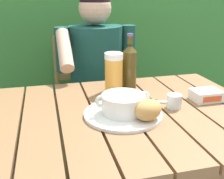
# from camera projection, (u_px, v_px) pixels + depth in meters

# --- Properties ---
(dining_table) EXTENTS (1.20, 0.80, 0.76)m
(dining_table) POSITION_uv_depth(u_px,v_px,m) (112.00, 137.00, 1.08)
(dining_table) COLOR brown
(dining_table) RESTS_ON ground_plane
(hedge_backdrop) EXTENTS (3.82, 0.98, 2.12)m
(hedge_backdrop) POSITION_uv_depth(u_px,v_px,m) (81.00, 0.00, 2.27)
(hedge_backdrop) COLOR #337431
(hedge_backdrop) RESTS_ON ground_plane
(chair_near_diner) EXTENTS (0.49, 0.47, 0.92)m
(chair_near_diner) POSITION_uv_depth(u_px,v_px,m) (93.00, 101.00, 1.92)
(chair_near_diner) COLOR olive
(chair_near_diner) RESTS_ON ground_plane
(person_eating) EXTENTS (0.48, 0.47, 1.22)m
(person_eating) POSITION_uv_depth(u_px,v_px,m) (97.00, 75.00, 1.65)
(person_eating) COLOR #16433B
(person_eating) RESTS_ON ground_plane
(serving_plate) EXTENTS (0.29, 0.29, 0.01)m
(serving_plate) POSITION_uv_depth(u_px,v_px,m) (123.00, 114.00, 1.02)
(serving_plate) COLOR white
(serving_plate) RESTS_ON dining_table
(soup_bowl) EXTENTS (0.21, 0.16, 0.08)m
(soup_bowl) POSITION_uv_depth(u_px,v_px,m) (123.00, 103.00, 1.00)
(soup_bowl) COLOR white
(soup_bowl) RESTS_ON serving_plate
(bread_roll) EXTENTS (0.13, 0.12, 0.07)m
(bread_roll) POSITION_uv_depth(u_px,v_px,m) (148.00, 110.00, 0.94)
(bread_roll) COLOR tan
(bread_roll) RESTS_ON serving_plate
(beer_glass) EXTENTS (0.08, 0.08, 0.18)m
(beer_glass) POSITION_uv_depth(u_px,v_px,m) (114.00, 72.00, 1.24)
(beer_glass) COLOR gold
(beer_glass) RESTS_ON dining_table
(beer_bottle) EXTENTS (0.07, 0.07, 0.26)m
(beer_bottle) POSITION_uv_depth(u_px,v_px,m) (130.00, 65.00, 1.28)
(beer_bottle) COLOR #493A14
(beer_bottle) RESTS_ON dining_table
(water_glass_small) EXTENTS (0.06, 0.06, 0.06)m
(water_glass_small) POSITION_uv_depth(u_px,v_px,m) (174.00, 101.00, 1.08)
(water_glass_small) COLOR silver
(water_glass_small) RESTS_ON dining_table
(butter_tub) EXTENTS (0.12, 0.09, 0.04)m
(butter_tub) POSITION_uv_depth(u_px,v_px,m) (206.00, 95.00, 1.15)
(butter_tub) COLOR white
(butter_tub) RESTS_ON dining_table
(table_knife) EXTENTS (0.15, 0.07, 0.01)m
(table_knife) POSITION_uv_depth(u_px,v_px,m) (156.00, 102.00, 1.14)
(table_knife) COLOR silver
(table_knife) RESTS_ON dining_table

